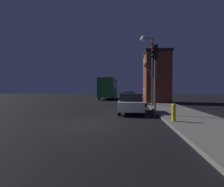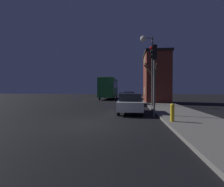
% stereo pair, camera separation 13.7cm
% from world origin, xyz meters
% --- Properties ---
extents(ground_plane, '(120.00, 120.00, 0.00)m').
position_xyz_m(ground_plane, '(0.00, 0.00, 0.00)').
color(ground_plane, black).
extents(sidewalk, '(3.34, 60.00, 0.15)m').
position_xyz_m(sidewalk, '(5.37, 0.00, 0.07)').
color(sidewalk, '#605E59').
rests_on(sidewalk, ground).
extents(brick_building, '(3.28, 5.12, 6.50)m').
position_xyz_m(brick_building, '(5.42, 14.81, 3.42)').
color(brick_building, brown).
rests_on(brick_building, sidewalk).
extents(streetlamp, '(1.25, 0.56, 6.85)m').
position_xyz_m(streetlamp, '(3.59, 8.56, 5.37)').
color(streetlamp, '#4C4C4C').
rests_on(streetlamp, sidewalk).
extents(traffic_light, '(0.43, 0.24, 4.57)m').
position_xyz_m(traffic_light, '(3.43, 2.47, 3.27)').
color(traffic_light, '#4C4C4C').
rests_on(traffic_light, ground).
extents(bare_tree, '(1.50, 0.98, 4.42)m').
position_xyz_m(bare_tree, '(4.41, 10.11, 2.31)').
color(bare_tree, '#473323').
rests_on(bare_tree, sidewalk).
extents(bus, '(2.58, 9.66, 3.79)m').
position_xyz_m(bus, '(-1.90, 22.99, 2.25)').
color(bus, '#1E6B33').
rests_on(bus, ground).
extents(car_near_lane, '(1.72, 4.20, 1.46)m').
position_xyz_m(car_near_lane, '(1.93, 4.14, 0.76)').
color(car_near_lane, '#B7BABF').
rests_on(car_near_lane, ground).
extents(car_mid_lane, '(1.83, 4.13, 1.41)m').
position_xyz_m(car_mid_lane, '(1.61, 11.36, 0.76)').
color(car_mid_lane, navy).
rests_on(car_mid_lane, ground).
extents(car_far_lane, '(1.79, 4.39, 1.39)m').
position_xyz_m(car_far_lane, '(1.84, 20.82, 0.72)').
color(car_far_lane, black).
rests_on(car_far_lane, ground).
extents(fire_hydrant, '(0.21, 0.21, 0.91)m').
position_xyz_m(fire_hydrant, '(4.05, 0.21, 0.62)').
color(fire_hydrant, gold).
rests_on(fire_hydrant, sidewalk).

